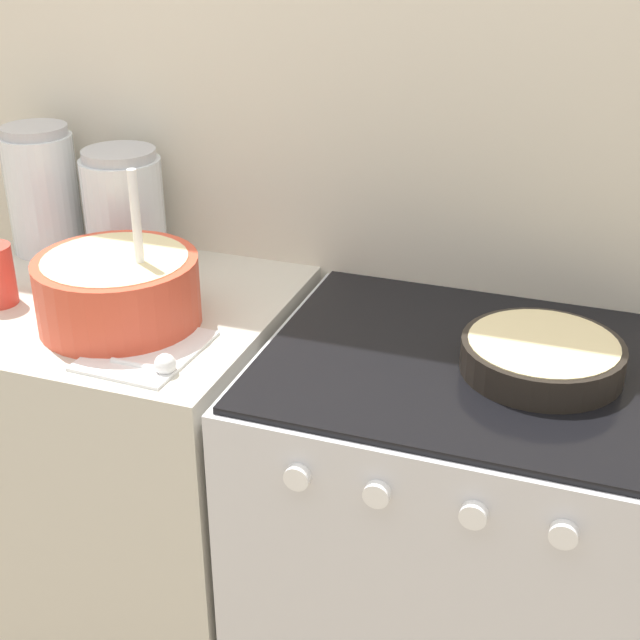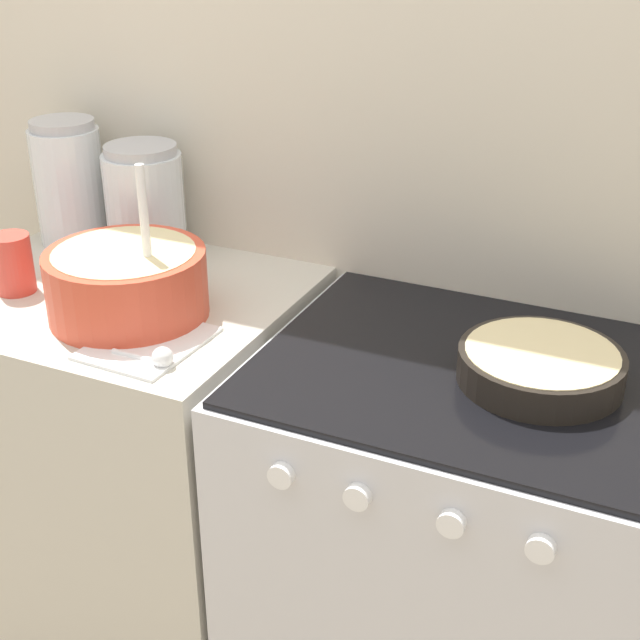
{
  "view_description": "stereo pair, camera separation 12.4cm",
  "coord_description": "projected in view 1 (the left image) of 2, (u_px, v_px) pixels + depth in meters",
  "views": [
    {
      "loc": [
        0.57,
        -1.02,
        1.62
      ],
      "look_at": [
        0.12,
        0.26,
        0.95
      ],
      "focal_mm": 50.0,
      "sensor_mm": 36.0,
      "label": 1
    },
    {
      "loc": [
        0.69,
        -0.98,
        1.62
      ],
      "look_at": [
        0.12,
        0.26,
        0.95
      ],
      "focal_mm": 50.0,
      "sensor_mm": 36.0,
      "label": 2
    }
  ],
  "objects": [
    {
      "name": "mixing_bowl",
      "position": [
        118.0,
        287.0,
        1.58
      ],
      "size": [
        0.29,
        0.29,
        0.29
      ],
      "color": "#D84C33",
      "rests_on": "countertop_cabinet"
    },
    {
      "name": "countertop_cabinet",
      "position": [
        121.0,
        489.0,
        1.91
      ],
      "size": [
        0.7,
        0.59,
        0.9
      ],
      "color": "beige",
      "rests_on": "ground_plane"
    },
    {
      "name": "recipe_page",
      "position": [
        146.0,
        350.0,
        1.51
      ],
      "size": [
        0.18,
        0.22,
        0.01
      ],
      "color": "white",
      "rests_on": "countertop_cabinet"
    },
    {
      "name": "wall_back",
      "position": [
        325.0,
        119.0,
        1.74
      ],
      "size": [
        4.44,
        0.05,
        2.4
      ],
      "color": "beige",
      "rests_on": "ground_plane"
    },
    {
      "name": "measuring_spoon",
      "position": [
        159.0,
        364.0,
        1.45
      ],
      "size": [
        0.12,
        0.04,
        0.04
      ],
      "color": "white",
      "rests_on": "countertop_cabinet"
    },
    {
      "name": "storage_jar_left",
      "position": [
        44.0,
        198.0,
        1.89
      ],
      "size": [
        0.15,
        0.15,
        0.27
      ],
      "color": "silver",
      "rests_on": "countertop_cabinet"
    },
    {
      "name": "baking_pan",
      "position": [
        542.0,
        356.0,
        1.44
      ],
      "size": [
        0.26,
        0.26,
        0.06
      ],
      "color": "black",
      "rests_on": "stove"
    },
    {
      "name": "storage_jar_middle",
      "position": [
        125.0,
        215.0,
        1.84
      ],
      "size": [
        0.17,
        0.17,
        0.24
      ],
      "color": "silver",
      "rests_on": "countertop_cabinet"
    },
    {
      "name": "stove",
      "position": [
        452.0,
        567.0,
        1.69
      ],
      "size": [
        0.71,
        0.6,
        0.9
      ],
      "color": "silver",
      "rests_on": "ground_plane"
    }
  ]
}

